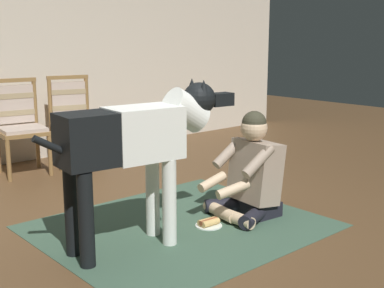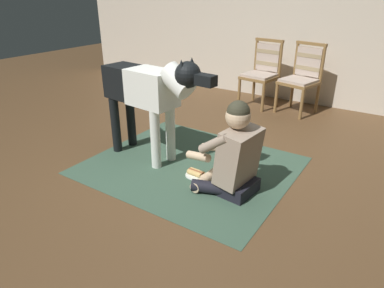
{
  "view_description": "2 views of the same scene",
  "coord_description": "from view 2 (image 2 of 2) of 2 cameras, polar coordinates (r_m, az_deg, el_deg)",
  "views": [
    {
      "loc": [
        -2.38,
        -2.56,
        1.41
      ],
      "look_at": [
        -0.01,
        0.12,
        0.66
      ],
      "focal_mm": 48.15,
      "sensor_mm": 36.0,
      "label": 1
    },
    {
      "loc": [
        1.71,
        -2.33,
        1.66
      ],
      "look_at": [
        0.24,
        -0.11,
        0.45
      ],
      "focal_mm": 32.04,
      "sensor_mm": 36.0,
      "label": 2
    }
  ],
  "objects": [
    {
      "name": "ground_plane",
      "position": [
        3.34,
        -2.43,
        -5.4
      ],
      "size": [
        14.6,
        14.6,
        0.0
      ],
      "primitive_type": "plane",
      "color": "brown"
    },
    {
      "name": "back_wall",
      "position": [
        5.69,
        16.94,
        19.87
      ],
      "size": [
        8.43,
        0.1,
        2.6
      ],
      "primitive_type": "cube",
      "color": "beige",
      "rests_on": "ground"
    },
    {
      "name": "area_rug",
      "position": [
        3.53,
        -0.26,
        -3.56
      ],
      "size": [
        1.99,
        1.72,
        0.01
      ],
      "primitive_type": "cube",
      "color": "#3B5744",
      "rests_on": "ground"
    },
    {
      "name": "dining_chair_left_of_pair",
      "position": [
        5.39,
        11.71,
        12.01
      ],
      "size": [
        0.52,
        0.52,
        0.98
      ],
      "color": "olive",
      "rests_on": "ground"
    },
    {
      "name": "dining_chair_right_of_pair",
      "position": [
        5.2,
        17.95,
        10.89
      ],
      "size": [
        0.56,
        0.56,
        0.98
      ],
      "color": "olive",
      "rests_on": "ground"
    },
    {
      "name": "person_sitting_on_floor",
      "position": [
        2.97,
        6.88,
        -1.96
      ],
      "size": [
        0.65,
        0.58,
        0.84
      ],
      "color": "black",
      "rests_on": "ground"
    },
    {
      "name": "large_dog",
      "position": [
        3.44,
        -7.27,
        8.72
      ],
      "size": [
        1.49,
        0.39,
        1.12
      ],
      "color": "white",
      "rests_on": "ground"
    },
    {
      "name": "hot_dog_on_plate",
      "position": [
        3.33,
        0.63,
        -4.9
      ],
      "size": [
        0.2,
        0.2,
        0.06
      ],
      "color": "white",
      "rests_on": "ground"
    }
  ]
}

